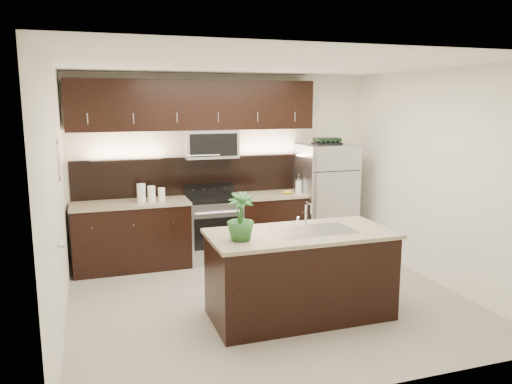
% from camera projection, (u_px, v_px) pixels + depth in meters
% --- Properties ---
extents(ground, '(4.50, 4.50, 0.00)m').
position_uv_depth(ground, '(268.00, 300.00, 5.87)').
color(ground, gray).
rests_on(ground, ground).
extents(room_walls, '(4.52, 4.02, 2.71)m').
position_uv_depth(room_walls, '(261.00, 157.00, 5.50)').
color(room_walls, silver).
rests_on(room_walls, ground).
extents(counter_run, '(3.51, 0.65, 0.94)m').
position_uv_depth(counter_run, '(200.00, 230.00, 7.22)').
color(counter_run, black).
rests_on(counter_run, ground).
extents(upper_fixtures, '(3.49, 0.40, 1.66)m').
position_uv_depth(upper_fixtures, '(197.00, 113.00, 7.07)').
color(upper_fixtures, black).
rests_on(upper_fixtures, counter_run).
extents(island, '(1.96, 0.96, 0.94)m').
position_uv_depth(island, '(300.00, 274.00, 5.36)').
color(island, black).
rests_on(island, ground).
extents(sink_faucet, '(0.84, 0.50, 0.28)m').
position_uv_depth(sink_faucet, '(313.00, 229.00, 5.33)').
color(sink_faucet, silver).
rests_on(sink_faucet, island).
extents(refrigerator, '(0.80, 0.72, 1.66)m').
position_uv_depth(refrigerator, '(326.00, 198.00, 7.71)').
color(refrigerator, '#B2B2B7').
rests_on(refrigerator, ground).
extents(wine_rack, '(0.41, 0.25, 0.10)m').
position_uv_depth(wine_rack, '(327.00, 141.00, 7.56)').
color(wine_rack, black).
rests_on(wine_rack, refrigerator).
extents(plant, '(0.33, 0.33, 0.48)m').
position_uv_depth(plant, '(240.00, 217.00, 4.92)').
color(plant, '#225321').
rests_on(plant, island).
extents(canisters, '(0.38, 0.12, 0.26)m').
position_uv_depth(canisters, '(149.00, 193.00, 6.86)').
color(canisters, silver).
rests_on(canisters, counter_run).
extents(french_press, '(0.10, 0.10, 0.28)m').
position_uv_depth(french_press, '(299.00, 186.00, 7.54)').
color(french_press, silver).
rests_on(french_press, counter_run).
extents(bananas, '(0.17, 0.14, 0.05)m').
position_uv_depth(bananas, '(284.00, 192.00, 7.45)').
color(bananas, gold).
rests_on(bananas, counter_run).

